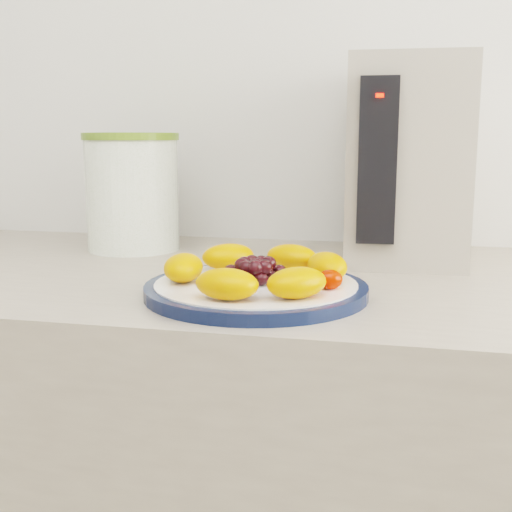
# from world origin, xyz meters

# --- Properties ---
(wall_back) EXTENTS (3.50, 0.02, 2.60)m
(wall_back) POSITION_xyz_m (0.00, 1.51, 1.30)
(wall_back) COLOR silver
(wall_back) RESTS_ON floor
(plate_rim) EXTENTS (0.27, 0.27, 0.01)m
(plate_rim) POSITION_xyz_m (0.01, 1.06, 0.91)
(plate_rim) COLOR #0E1938
(plate_rim) RESTS_ON counter
(plate_face) EXTENTS (0.25, 0.25, 0.02)m
(plate_face) POSITION_xyz_m (0.01, 1.06, 0.91)
(plate_face) COLOR white
(plate_face) RESTS_ON counter
(canister) EXTENTS (0.18, 0.18, 0.19)m
(canister) POSITION_xyz_m (-0.26, 1.34, 0.99)
(canister) COLOR #4C7229
(canister) RESTS_ON counter
(canister_lid) EXTENTS (0.19, 0.19, 0.01)m
(canister_lid) POSITION_xyz_m (-0.26, 1.34, 1.09)
(canister_lid) COLOR olive
(canister_lid) RESTS_ON canister
(appliance_body) EXTENTS (0.19, 0.26, 0.31)m
(appliance_body) POSITION_xyz_m (0.19, 1.35, 1.05)
(appliance_body) COLOR #A29A8C
(appliance_body) RESTS_ON counter
(appliance_panel) EXTENTS (0.05, 0.02, 0.23)m
(appliance_panel) POSITION_xyz_m (0.15, 1.22, 1.06)
(appliance_panel) COLOR black
(appliance_panel) RESTS_ON appliance_body
(appliance_led) EXTENTS (0.01, 0.01, 0.01)m
(appliance_led) POSITION_xyz_m (0.15, 1.21, 1.15)
(appliance_led) COLOR #FF0C05
(appliance_led) RESTS_ON appliance_panel
(fruit_plate) EXTENTS (0.24, 0.24, 0.03)m
(fruit_plate) POSITION_xyz_m (0.02, 1.06, 0.93)
(fruit_plate) COLOR orange
(fruit_plate) RESTS_ON plate_face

